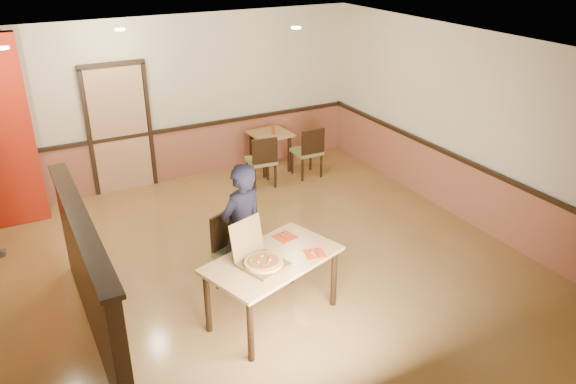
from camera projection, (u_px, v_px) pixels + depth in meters
name	position (u px, v px, depth m)	size (l,w,h in m)	color
floor	(256.00, 275.00, 7.19)	(7.00, 7.00, 0.00)	#A57840
ceiling	(249.00, 55.00, 6.00)	(7.00, 7.00, 0.00)	black
wall_back	(165.00, 102.00, 9.39)	(7.00, 7.00, 0.00)	beige
wall_right	(473.00, 130.00, 8.09)	(7.00, 7.00, 0.00)	beige
wainscot_back	(170.00, 156.00, 9.77)	(7.00, 0.04, 0.90)	#98553C
chair_rail_back	(168.00, 130.00, 9.55)	(7.00, 0.06, 0.06)	black
wainscot_right	(463.00, 190.00, 8.48)	(0.04, 7.00, 0.90)	#98553C
chair_rail_right	(466.00, 161.00, 8.27)	(0.06, 7.00, 0.06)	black
back_door	(120.00, 130.00, 9.16)	(0.90, 0.06, 2.10)	tan
booth_partition	(89.00, 276.00, 5.86)	(0.20, 3.10, 1.44)	black
spot_a	(3.00, 48.00, 6.46)	(0.14, 0.14, 0.02)	#FFECB2
spot_b	(120.00, 29.00, 7.66)	(0.14, 0.14, 0.02)	#FFECB2
spot_c	(296.00, 28.00, 7.80)	(0.14, 0.14, 0.02)	#FFECB2
main_table	(273.00, 266.00, 6.13)	(1.66, 1.26, 0.79)	tan
diner_chair	(234.00, 248.00, 6.79)	(0.63, 0.63, 0.96)	olive
side_chair_left	(262.00, 159.00, 9.46)	(0.50, 0.50, 0.92)	olive
side_chair_right	(309.00, 150.00, 9.85)	(0.46, 0.46, 0.93)	olive
side_table	(270.00, 142.00, 10.13)	(0.70, 0.70, 0.72)	tan
diner	(242.00, 230.00, 6.57)	(0.61, 0.40, 1.66)	black
pizza_box	(260.00, 260.00, 5.94)	(0.57, 0.62, 0.46)	brown
pizza	(264.00, 262.00, 5.91)	(0.41, 0.41, 0.03)	#FAAE5A
napkin_near	(315.00, 254.00, 6.15)	(0.27, 0.27, 0.01)	red
napkin_far	(285.00, 237.00, 6.49)	(0.27, 0.27, 0.01)	red
condiment	(273.00, 130.00, 9.94)	(0.06, 0.06, 0.16)	#913F1A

